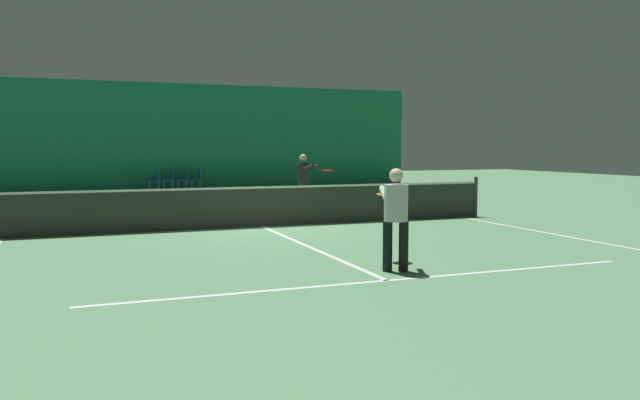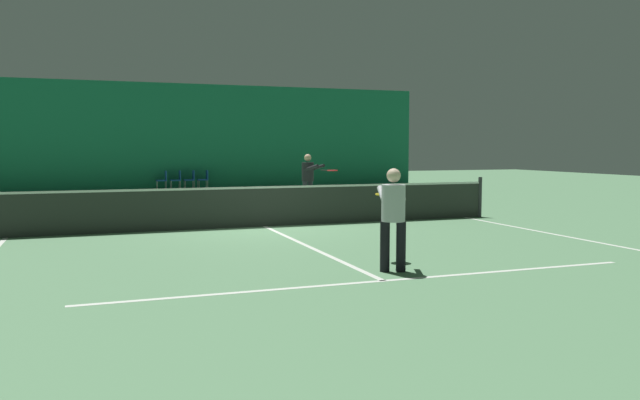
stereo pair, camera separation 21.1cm
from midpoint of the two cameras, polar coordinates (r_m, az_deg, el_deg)
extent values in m
plane|color=#56845B|center=(14.75, -4.67, -2.43)|extent=(60.00, 60.00, 0.00)
cube|color=#196B4C|center=(28.87, -12.38, 5.71)|extent=(23.00, 0.12, 4.72)
cube|color=silver|center=(26.37, -11.54, 0.69)|extent=(11.00, 0.10, 0.00)
cube|color=silver|center=(20.96, -9.31, -0.32)|extent=(8.25, 0.10, 0.00)
cube|color=silver|center=(8.83, 6.50, -7.35)|extent=(8.25, 0.10, 0.00)
cube|color=silver|center=(14.33, -26.42, -3.13)|extent=(0.10, 23.80, 0.00)
cube|color=silver|center=(17.04, 13.47, -1.56)|extent=(0.10, 23.80, 0.00)
cube|color=silver|center=(14.75, -4.67, -2.42)|extent=(0.10, 12.80, 0.00)
cube|color=#2D332D|center=(14.70, -4.68, -0.59)|extent=(11.90, 0.02, 0.95)
cube|color=white|center=(14.66, -4.69, 1.16)|extent=(11.90, 0.02, 0.05)
cylinder|color=#333338|center=(17.24, 14.75, 0.26)|extent=(0.10, 0.10, 1.07)
cylinder|color=black|center=(9.41, 6.59, -4.25)|extent=(0.18, 0.18, 0.76)
cylinder|color=black|center=(9.45, 8.05, -4.23)|extent=(0.18, 0.18, 0.76)
cylinder|color=#B7B7BC|center=(9.35, 7.37, -0.28)|extent=(0.45, 0.45, 0.55)
sphere|color=beige|center=(9.32, 7.39, 2.24)|extent=(0.21, 0.21, 0.21)
cylinder|color=#B7B7BC|center=(9.56, 6.31, 0.60)|extent=(0.25, 0.52, 0.22)
cylinder|color=#B7B7BC|center=(9.60, 7.99, 0.60)|extent=(0.25, 0.52, 0.22)
cylinder|color=black|center=(9.98, 6.81, 0.39)|extent=(0.12, 0.30, 0.03)
torus|color=gold|center=(10.28, 6.57, 0.52)|extent=(0.42, 0.42, 0.03)
cylinder|color=silver|center=(10.28, 6.57, 0.52)|extent=(0.35, 0.35, 0.00)
cylinder|color=#2D2D38|center=(19.63, -0.57, 0.58)|extent=(0.21, 0.21, 0.81)
cylinder|color=#2D2D38|center=(19.44, -1.06, 0.54)|extent=(0.21, 0.21, 0.81)
cylinder|color=#232328|center=(19.50, -0.82, 2.60)|extent=(0.52, 0.52, 0.59)
sphere|color=#DBAD89|center=(19.48, -0.82, 3.89)|extent=(0.22, 0.22, 0.22)
cylinder|color=#232328|center=(19.44, 0.07, 2.99)|extent=(0.37, 0.53, 0.24)
cylinder|color=#232328|center=(19.20, -0.50, 2.97)|extent=(0.37, 0.53, 0.24)
cylinder|color=black|center=(19.06, 0.75, 2.74)|extent=(0.18, 0.28, 0.03)
torus|color=red|center=(18.87, 1.47, 2.72)|extent=(0.45, 0.45, 0.03)
cylinder|color=silver|center=(18.87, 1.47, 2.72)|extent=(0.38, 0.38, 0.00)
cylinder|color=#99999E|center=(28.42, -14.52, 1.32)|extent=(0.03, 0.03, 0.39)
cylinder|color=#99999E|center=(28.04, -14.44, 1.27)|extent=(0.03, 0.03, 0.39)
cylinder|color=#99999E|center=(28.46, -13.76, 1.34)|extent=(0.03, 0.03, 0.39)
cylinder|color=#99999E|center=(28.08, -13.67, 1.29)|extent=(0.03, 0.03, 0.39)
cube|color=#19479E|center=(28.24, -14.11, 1.75)|extent=(0.44, 0.44, 0.05)
cube|color=#19479E|center=(28.25, -13.71, 2.22)|extent=(0.04, 0.44, 0.40)
cylinder|color=#99999E|center=(28.48, -13.31, 1.35)|extent=(0.03, 0.03, 0.39)
cylinder|color=#99999E|center=(28.11, -13.22, 1.30)|extent=(0.03, 0.03, 0.39)
cylinder|color=#99999E|center=(28.53, -12.55, 1.37)|extent=(0.03, 0.03, 0.39)
cylinder|color=#99999E|center=(28.15, -12.45, 1.32)|extent=(0.03, 0.03, 0.39)
cube|color=#19479E|center=(28.31, -12.89, 1.78)|extent=(0.44, 0.44, 0.05)
cube|color=#19479E|center=(28.32, -12.50, 2.25)|extent=(0.04, 0.44, 0.40)
cylinder|color=#99999E|center=(28.56, -12.10, 1.38)|extent=(0.03, 0.03, 0.39)
cylinder|color=#99999E|center=(28.18, -12.00, 1.34)|extent=(0.03, 0.03, 0.39)
cylinder|color=#99999E|center=(28.62, -11.35, 1.40)|extent=(0.03, 0.03, 0.39)
cylinder|color=#99999E|center=(28.24, -11.23, 1.36)|extent=(0.03, 0.03, 0.39)
cube|color=#19479E|center=(28.39, -11.68, 1.81)|extent=(0.44, 0.44, 0.05)
cube|color=#19479E|center=(28.41, -11.29, 2.27)|extent=(0.04, 0.44, 0.40)
cylinder|color=#99999E|center=(28.65, -10.90, 1.41)|extent=(0.03, 0.03, 0.39)
cylinder|color=#99999E|center=(28.28, -10.78, 1.37)|extent=(0.03, 0.03, 0.39)
cylinder|color=#99999E|center=(28.71, -10.16, 1.43)|extent=(0.03, 0.03, 0.39)
cylinder|color=#99999E|center=(28.34, -10.02, 1.39)|extent=(0.03, 0.03, 0.39)
cube|color=#19479E|center=(28.48, -10.47, 1.84)|extent=(0.44, 0.44, 0.05)
cube|color=#19479E|center=(28.50, -10.08, 2.30)|extent=(0.04, 0.44, 0.40)
camera|label=1|loc=(0.11, -89.48, 0.04)|focal=35.00mm
camera|label=2|loc=(0.11, 90.52, -0.04)|focal=35.00mm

